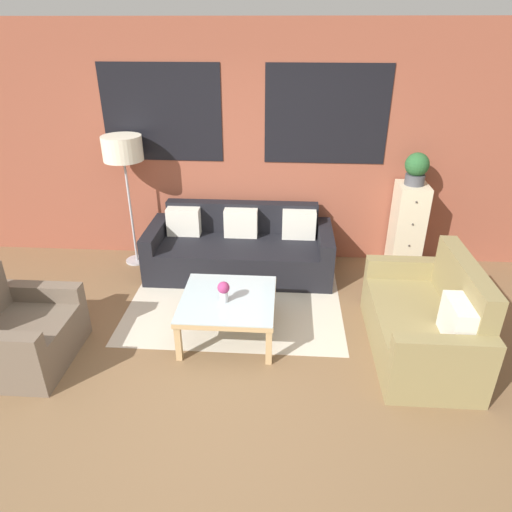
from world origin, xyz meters
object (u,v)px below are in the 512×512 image
at_px(drawer_cabinet, 407,228).
at_px(settee_vintage, 425,323).
at_px(floor_lamp, 123,153).
at_px(flower_vase, 224,290).
at_px(coffee_table, 228,303).
at_px(couch_dark, 240,250).
at_px(armchair_corner, 19,334).
at_px(potted_plant, 417,168).

bearing_deg(drawer_cabinet, settee_vintage, -95.80).
bearing_deg(floor_lamp, flower_vase, -48.75).
height_order(settee_vintage, flower_vase, settee_vintage).
height_order(settee_vintage, coffee_table, settee_vintage).
relative_size(couch_dark, drawer_cabinet, 2.02).
relative_size(couch_dark, armchair_corner, 2.38).
bearing_deg(couch_dark, drawer_cabinet, 5.78).
relative_size(settee_vintage, drawer_cabinet, 1.34).
bearing_deg(potted_plant, floor_lamp, -179.25).
distance_m(drawer_cabinet, flower_vase, 2.55).
bearing_deg(coffee_table, couch_dark, 90.82).
xyz_separation_m(coffee_table, drawer_cabinet, (1.97, 1.50, 0.19)).
distance_m(settee_vintage, drawer_cabinet, 1.67).
xyz_separation_m(settee_vintage, armchair_corner, (-3.61, -0.36, -0.03)).
bearing_deg(settee_vintage, drawer_cabinet, 84.20).
height_order(floor_lamp, potted_plant, floor_lamp).
bearing_deg(armchair_corner, couch_dark, 45.27).
relative_size(drawer_cabinet, potted_plant, 2.95).
bearing_deg(potted_plant, couch_dark, -174.22).
distance_m(settee_vintage, floor_lamp, 3.72).
bearing_deg(floor_lamp, couch_dark, -6.68).
xyz_separation_m(drawer_cabinet, potted_plant, (0.00, 0.00, 0.73)).
relative_size(coffee_table, floor_lamp, 0.55).
height_order(coffee_table, flower_vase, flower_vase).
xyz_separation_m(drawer_cabinet, flower_vase, (-2.01, -1.57, -0.00)).
height_order(settee_vintage, potted_plant, potted_plant).
bearing_deg(floor_lamp, potted_plant, 0.75).
xyz_separation_m(floor_lamp, drawer_cabinet, (3.34, 0.04, -0.86)).
distance_m(settee_vintage, armchair_corner, 3.63).
xyz_separation_m(armchair_corner, drawer_cabinet, (3.78, 2.00, 0.26)).
relative_size(armchair_corner, floor_lamp, 0.58).
relative_size(armchair_corner, coffee_table, 1.04).
height_order(couch_dark, drawer_cabinet, drawer_cabinet).
xyz_separation_m(couch_dark, drawer_cabinet, (1.99, 0.20, 0.26)).
bearing_deg(couch_dark, potted_plant, 5.78).
relative_size(floor_lamp, drawer_cabinet, 1.47).
distance_m(couch_dark, armchair_corner, 2.54).
bearing_deg(couch_dark, flower_vase, -90.52).
height_order(couch_dark, flower_vase, couch_dark).
xyz_separation_m(couch_dark, potted_plant, (1.99, 0.20, 0.99)).
distance_m(floor_lamp, drawer_cabinet, 3.45).
distance_m(coffee_table, drawer_cabinet, 2.49).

